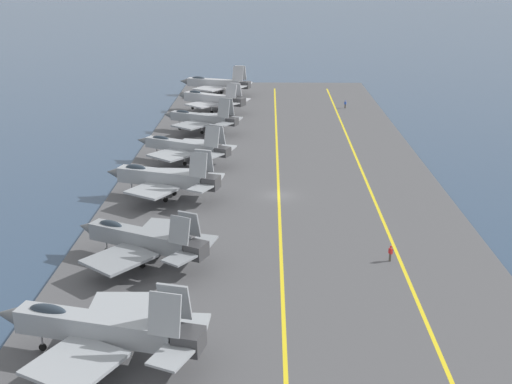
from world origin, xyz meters
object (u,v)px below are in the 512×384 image
object	(u,v)px
parked_jet_fourth	(163,178)
crew_blue_vest	(345,104)
parked_jet_second	(99,328)
parked_jet_third	(142,239)
parked_jet_fifth	(184,146)
crew_red_vest	(390,253)
parked_jet_sixth	(201,118)
parked_jet_seventh	(211,99)
parked_jet_eighth	(216,83)

from	to	relation	value
parked_jet_fourth	crew_blue_vest	world-z (taller)	parked_jet_fourth
parked_jet_second	parked_jet_fourth	xyz separation A→B (m)	(36.05, 0.88, -0.01)
parked_jet_third	parked_jet_fifth	world-z (taller)	parked_jet_fifth
parked_jet_fifth	parked_jet_fourth	bearing A→B (deg)	177.47
crew_blue_vest	crew_red_vest	world-z (taller)	crew_red_vest
parked_jet_sixth	parked_jet_fifth	bearing A→B (deg)	177.78
parked_jet_fourth	parked_jet_seventh	bearing A→B (deg)	-1.86
parked_jet_seventh	parked_jet_eighth	bearing A→B (deg)	1.84
parked_jet_third	crew_blue_vest	xyz separation A→B (m)	(74.98, -28.75, -1.59)
parked_jet_second	parked_jet_sixth	bearing A→B (deg)	-0.44
parked_jet_fourth	parked_jet_sixth	bearing A→B (deg)	-2.36
parked_jet_third	parked_jet_sixth	bearing A→B (deg)	-0.66
parked_jet_second	parked_jet_seventh	xyz separation A→B (m)	(87.90, -0.80, -0.07)
parked_jet_second	parked_jet_eighth	world-z (taller)	parked_jet_eighth
crew_blue_vest	parked_jet_seventh	bearing A→B (deg)	98.70
parked_jet_fourth	parked_jet_seventh	distance (m)	51.87
parked_jet_eighth	crew_red_vest	bearing A→B (deg)	-164.43
parked_jet_eighth	parked_jet_sixth	bearing A→B (deg)	-179.44
parked_jet_sixth	parked_jet_eighth	xyz separation A→B (m)	(36.20, 0.36, 0.02)
parked_jet_seventh	parked_jet_fifth	bearing A→B (deg)	178.44
parked_jet_sixth	crew_red_vest	bearing A→B (deg)	-155.16
parked_jet_fourth	parked_jet_sixth	size ratio (longest dim) A/B	1.06
parked_jet_sixth	crew_blue_vest	size ratio (longest dim) A/B	9.07
parked_jet_second	crew_blue_vest	bearing A→B (deg)	-17.28
parked_jet_fifth	parked_jet_sixth	size ratio (longest dim) A/B	1.08
parked_jet_sixth	parked_jet_seventh	distance (m)	17.21
parked_jet_third	crew_blue_vest	world-z (taller)	parked_jet_third
parked_jet_second	parked_jet_third	world-z (taller)	parked_jet_second
parked_jet_fifth	parked_jet_sixth	distance (m)	18.98
parked_jet_fourth	crew_red_vest	distance (m)	31.71
parked_jet_fourth	parked_jet_eighth	world-z (taller)	parked_jet_eighth
parked_jet_third	crew_red_vest	xyz separation A→B (m)	(0.66, -25.08, -1.57)
parked_jet_second	parked_jet_third	bearing A→B (deg)	0.24
parked_jet_third	parked_jet_seventh	world-z (taller)	parked_jet_seventh
parked_jet_third	parked_jet_fourth	bearing A→B (deg)	2.47
parked_jet_second	crew_blue_vest	xyz separation A→B (m)	(92.16, -28.68, -1.88)
parked_jet_third	crew_blue_vest	distance (m)	80.32
parked_jet_eighth	crew_red_vest	world-z (taller)	parked_jet_eighth
parked_jet_sixth	parked_jet_seventh	size ratio (longest dim) A/B	0.95
parked_jet_sixth	parked_jet_third	bearing A→B (deg)	179.34
parked_jet_sixth	crew_blue_vest	bearing A→B (deg)	-52.64
crew_red_vest	parked_jet_fifth	bearing A→B (deg)	36.64
parked_jet_sixth	crew_red_vest	size ratio (longest dim) A/B	8.90
parked_jet_second	parked_jet_fourth	size ratio (longest dim) A/B	1.07
parked_jet_second	parked_jet_seventh	distance (m)	87.90
parked_jet_sixth	crew_blue_vest	world-z (taller)	parked_jet_sixth
parked_jet_sixth	parked_jet_second	bearing A→B (deg)	179.56
parked_jet_second	parked_jet_third	size ratio (longest dim) A/B	1.12
parked_jet_fourth	crew_red_vest	bearing A→B (deg)	-125.12
parked_jet_fourth	parked_jet_sixth	distance (m)	34.66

